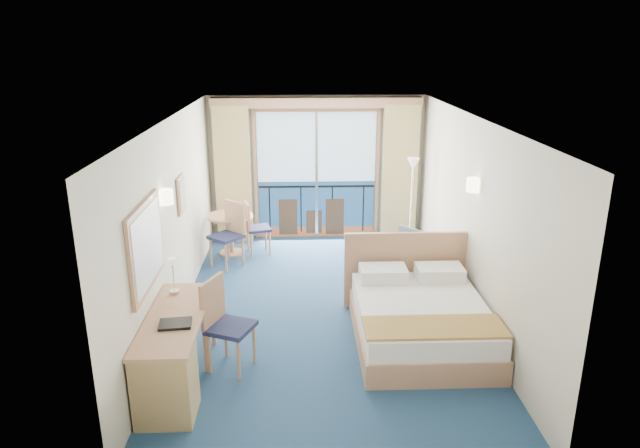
{
  "coord_description": "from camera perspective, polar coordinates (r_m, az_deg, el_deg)",
  "views": [
    {
      "loc": [
        -0.33,
        -7.29,
        3.65
      ],
      "look_at": [
        -0.05,
        0.2,
        1.22
      ],
      "focal_mm": 32.0,
      "sensor_mm": 36.0,
      "label": 1
    }
  ],
  "objects": [
    {
      "name": "curtain_left",
      "position": [
        10.69,
        -8.68,
        4.9
      ],
      "size": [
        0.65,
        0.22,
        2.55
      ],
      "primitive_type": "cube",
      "color": "tan",
      "rests_on": "room_walls"
    },
    {
      "name": "phone",
      "position": [
        8.81,
        11.94,
        -2.78
      ],
      "size": [
        0.22,
        0.19,
        0.09
      ],
      "primitive_type": "cube",
      "rotation": [
        0.0,
        0.0,
        0.21
      ],
      "color": "silver",
      "rests_on": "nightstand"
    },
    {
      "name": "sconce_left",
      "position": [
        7.11,
        -15.18,
        2.63
      ],
      "size": [
        0.18,
        0.18,
        0.18
      ],
      "primitive_type": "cylinder",
      "color": "beige",
      "rests_on": "room_walls"
    },
    {
      "name": "pelmet",
      "position": [
        10.45,
        -0.34,
        12.05
      ],
      "size": [
        3.8,
        0.25,
        0.18
      ],
      "primitive_type": "cube",
      "color": "tan",
      "rests_on": "room_walls"
    },
    {
      "name": "room_walls",
      "position": [
        7.53,
        0.43,
        3.54
      ],
      "size": [
        4.04,
        6.54,
        2.72
      ],
      "color": "beige",
      "rests_on": "ground"
    },
    {
      "name": "mirror",
      "position": [
        6.37,
        -16.96,
        -2.12
      ],
      "size": [
        0.05,
        1.25,
        0.95
      ],
      "color": "tan",
      "rests_on": "room_walls"
    },
    {
      "name": "desk_chair",
      "position": [
        6.68,
        -9.67,
        -9.33
      ],
      "size": [
        0.62,
        0.62,
        1.09
      ],
      "rotation": [
        0.0,
        0.0,
        1.17
      ],
      "color": "#1E2448",
      "rests_on": "ground"
    },
    {
      "name": "table_chair_a",
      "position": [
        10.15,
        -6.67,
        -0.05
      ],
      "size": [
        0.51,
        0.5,
        0.95
      ],
      "rotation": [
        0.0,
        0.0,
        1.83
      ],
      "color": "#1E2448",
      "rests_on": "ground"
    },
    {
      "name": "bed",
      "position": [
        7.4,
        9.93,
        -9.17
      ],
      "size": [
        1.77,
        2.1,
        1.11
      ],
      "color": "tan",
      "rests_on": "ground"
    },
    {
      "name": "nightstand",
      "position": [
        8.88,
        11.74,
        -4.8
      ],
      "size": [
        0.42,
        0.4,
        0.55
      ],
      "primitive_type": "cube",
      "color": "tan",
      "rests_on": "ground"
    },
    {
      "name": "sconce_right",
      "position": [
        7.7,
        15.09,
        3.8
      ],
      "size": [
        0.18,
        0.18,
        0.18
      ],
      "primitive_type": "cylinder",
      "color": "beige",
      "rests_on": "room_walls"
    },
    {
      "name": "wall_print",
      "position": [
        8.17,
        -13.69,
        2.89
      ],
      "size": [
        0.04,
        0.42,
        0.52
      ],
      "color": "tan",
      "rests_on": "room_walls"
    },
    {
      "name": "armchair",
      "position": [
        9.4,
        8.15,
        -2.83
      ],
      "size": [
        1.06,
        1.06,
        0.69
      ],
      "primitive_type": "imported",
      "rotation": [
        0.0,
        0.0,
        3.83
      ],
      "color": "#4A505A",
      "rests_on": "ground"
    },
    {
      "name": "round_table",
      "position": [
        10.18,
        -8.93,
        -0.04
      ],
      "size": [
        0.8,
        0.8,
        0.72
      ],
      "color": "tan",
      "rests_on": "ground"
    },
    {
      "name": "folder",
      "position": [
        6.2,
        -14.28,
        -9.65
      ],
      "size": [
        0.36,
        0.28,
        0.03
      ],
      "primitive_type": "cube",
      "rotation": [
        0.0,
        0.0,
        0.11
      ],
      "color": "black",
      "rests_on": "desk"
    },
    {
      "name": "table_chair_b",
      "position": [
        9.66,
        -8.98,
        -0.62
      ],
      "size": [
        0.66,
        0.66,
        1.09
      ],
      "rotation": [
        0.0,
        0.0,
        -0.72
      ],
      "color": "#1E2448",
      "rests_on": "ground"
    },
    {
      "name": "desk_lamp",
      "position": [
        6.82,
        -14.54,
        -4.31
      ],
      "size": [
        0.11,
        0.11,
        0.42
      ],
      "color": "silver",
      "rests_on": "desk"
    },
    {
      "name": "balcony_door",
      "position": [
        10.8,
        -0.39,
        4.52
      ],
      "size": [
        2.36,
        0.03,
        2.52
      ],
      "color": "navy",
      "rests_on": "room_walls"
    },
    {
      "name": "floor_lamp",
      "position": [
        10.1,
        9.22,
        4.22
      ],
      "size": [
        0.24,
        0.24,
        1.71
      ],
      "color": "silver",
      "rests_on": "ground"
    },
    {
      "name": "floor",
      "position": [
        8.16,
        0.4,
        -8.65
      ],
      "size": [
        6.5,
        6.5,
        0.0
      ],
      "primitive_type": "plane",
      "color": "navy",
      "rests_on": "ground"
    },
    {
      "name": "desk",
      "position": [
        6.18,
        -14.98,
        -13.9
      ],
      "size": [
        0.6,
        1.75,
        0.82
      ],
      "color": "tan",
      "rests_on": "ground"
    },
    {
      "name": "curtain_right",
      "position": [
        10.79,
        7.96,
        5.04
      ],
      "size": [
        0.65,
        0.22,
        2.55
      ],
      "primitive_type": "cube",
      "color": "tan",
      "rests_on": "room_walls"
    }
  ]
}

